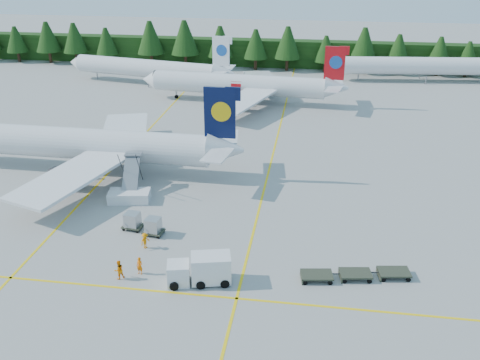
# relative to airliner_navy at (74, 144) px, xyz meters

# --- Properties ---
(ground) EXTENTS (320.00, 320.00, 0.00)m
(ground) POSITION_rel_airliner_navy_xyz_m (18.44, -17.78, -3.46)
(ground) COLOR #A1A29C
(ground) RESTS_ON ground
(taxi_stripe_a) EXTENTS (0.25, 120.00, 0.01)m
(taxi_stripe_a) POSITION_rel_airliner_navy_xyz_m (4.44, 2.22, -3.45)
(taxi_stripe_a) COLOR yellow
(taxi_stripe_a) RESTS_ON ground
(taxi_stripe_b) EXTENTS (0.25, 120.00, 0.01)m
(taxi_stripe_b) POSITION_rel_airliner_navy_xyz_m (24.44, 2.22, -3.45)
(taxi_stripe_b) COLOR yellow
(taxi_stripe_b) RESTS_ON ground
(taxi_stripe_cross) EXTENTS (80.00, 0.25, 0.01)m
(taxi_stripe_cross) POSITION_rel_airliner_navy_xyz_m (18.44, -23.78, -3.45)
(taxi_stripe_cross) COLOR yellow
(taxi_stripe_cross) RESTS_ON ground
(treeline_hedge) EXTENTS (220.00, 4.00, 6.00)m
(treeline_hedge) POSITION_rel_airliner_navy_xyz_m (18.44, 64.22, -0.46)
(treeline_hedge) COLOR black
(treeline_hedge) RESTS_ON ground
(airliner_navy) EXTENTS (39.56, 32.56, 11.51)m
(airliner_navy) POSITION_rel_airliner_navy_xyz_m (0.00, 0.00, 0.00)
(airliner_navy) COLOR silver
(airliner_navy) RESTS_ON ground
(airliner_red) EXTENTS (36.47, 29.94, 10.60)m
(airliner_red) POSITION_rel_airliner_navy_xyz_m (15.24, 33.58, -0.27)
(airliner_red) COLOR silver
(airliner_red) RESTS_ON ground
(airliner_far_left) EXTENTS (35.54, 9.77, 10.43)m
(airliner_far_left) POSITION_rel_airliner_navy_xyz_m (-5.70, 44.08, -0.19)
(airliner_far_left) COLOR silver
(airliner_far_left) RESTS_ON ground
(airliner_far_right) EXTENTS (35.82, 6.90, 10.42)m
(airliner_far_right) POSITION_rel_airliner_navy_xyz_m (48.57, 54.12, -0.19)
(airliner_far_right) COLOR silver
(airliner_far_right) RESTS_ON ground
(airstairs) EXTENTS (4.91, 6.67, 4.13)m
(airstairs) POSITION_rel_airliner_navy_xyz_m (9.68, -7.47, -2.56)
(airstairs) COLOR silver
(airstairs) RESTS_ON ground
(service_truck) EXTENTS (5.70, 3.15, 2.60)m
(service_truck) POSITION_rel_airliner_navy_xyz_m (20.94, -21.95, -2.17)
(service_truck) COLOR white
(service_truck) RESTS_ON ground
(dolly_train) EXTENTS (9.61, 3.52, 0.16)m
(dolly_train) POSITION_rel_airliner_navy_xyz_m (34.23, -19.39, -2.95)
(dolly_train) COLOR #303426
(dolly_train) RESTS_ON ground
(uld_pair) EXTENTS (4.56, 2.55, 1.51)m
(uld_pair) POSITION_rel_airliner_navy_xyz_m (13.43, -14.31, -2.44)
(uld_pair) COLOR #303426
(uld_pair) RESTS_ON ground
(crew_a) EXTENTS (0.67, 0.52, 1.65)m
(crew_a) POSITION_rel_airliner_navy_xyz_m (15.46, -21.50, -2.64)
(crew_a) COLOR #E96304
(crew_a) RESTS_ON ground
(crew_b) EXTENTS (1.09, 1.08, 1.78)m
(crew_b) POSITION_rel_airliner_navy_xyz_m (13.91, -22.45, -2.57)
(crew_b) COLOR orange
(crew_b) RESTS_ON ground
(crew_c) EXTENTS (0.71, 0.80, 1.61)m
(crew_c) POSITION_rel_airliner_navy_xyz_m (14.62, -17.28, -2.65)
(crew_c) COLOR orange
(crew_c) RESTS_ON ground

